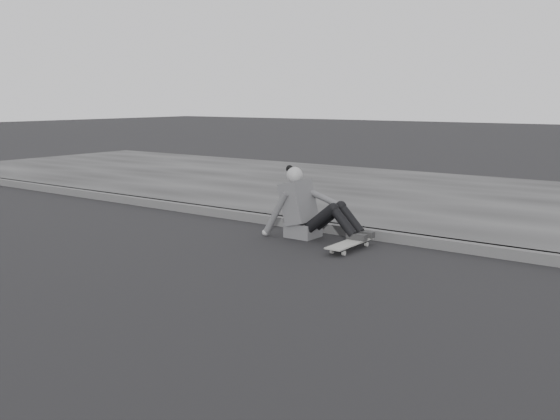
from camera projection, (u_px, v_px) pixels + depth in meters
The scene contains 5 objects.
ground at pixel (274, 299), 5.30m from camera, with size 80.00×80.00×0.00m, color black.
curb at pixel (404, 238), 7.35m from camera, with size 24.00×0.16×0.12m, color #484848.
sidewalk at pixel (486, 204), 9.76m from camera, with size 24.00×6.00×0.12m, color #353535.
skateboard at pixel (350, 244), 7.02m from camera, with size 0.20×0.78×0.09m.
seated_woman at pixel (308, 209), 7.59m from camera, with size 1.38×0.46×0.88m.
Camera 1 is at (3.02, -4.09, 1.69)m, focal length 40.00 mm.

